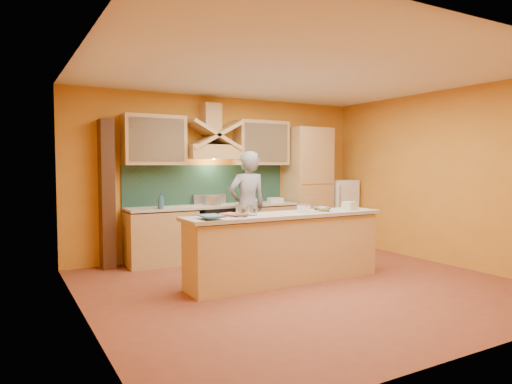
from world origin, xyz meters
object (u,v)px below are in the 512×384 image
stove (215,232)px  fridge (338,212)px  kitchen_scale (304,209)px  person (247,207)px  mixing_bowl (322,209)px

stove → fridge: size_ratio=0.69×
kitchen_scale → stove: bearing=89.2°
person → stove: bearing=-59.0°
stove → kitchen_scale: kitchen_scale is taller
person → kitchen_scale: 1.44m
stove → person: (0.33, -0.57, 0.46)m
stove → mixing_bowl: bearing=-67.9°
stove → fridge: 2.71m
person → mixing_bowl: person is taller
kitchen_scale → mixing_bowl: kitchen_scale is taller
person → mixing_bowl: (0.46, -1.38, 0.06)m
fridge → person: person is taller
stove → kitchen_scale: (0.44, -1.99, 0.55)m
stove → person: 0.80m
fridge → stove: bearing=180.0°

